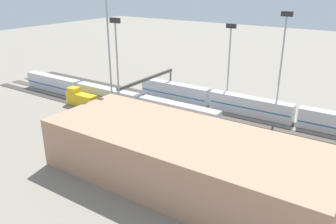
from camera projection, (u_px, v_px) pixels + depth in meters
name	position (u px, v px, depth m)	size (l,w,h in m)	color
ground_plane	(188.00, 116.00, 93.15)	(400.00, 400.00, 0.00)	gray
track_bed_0	(205.00, 106.00, 100.89)	(140.00, 2.80, 0.12)	#3D3833
track_bed_1	(197.00, 111.00, 97.01)	(140.00, 2.80, 0.12)	#4C443D
track_bed_2	(188.00, 116.00, 93.13)	(140.00, 2.80, 0.12)	#3D3833
track_bed_3	(178.00, 122.00, 89.25)	(140.00, 2.80, 0.12)	#4C443D
track_bed_4	(167.00, 129.00, 85.37)	(140.00, 2.80, 0.12)	#3D3833
train_on_track_3	(108.00, 96.00, 100.90)	(71.40, 3.06, 5.00)	silver
train_on_track_0	(250.00, 106.00, 92.99)	(71.40, 3.06, 5.00)	silver
train_on_track_4	(81.00, 99.00, 100.35)	(10.00, 3.00, 5.00)	gold
light_mast_0	(229.00, 54.00, 95.69)	(2.80, 0.70, 23.47)	#9EA0A5
light_mast_1	(109.00, 44.00, 82.62)	(2.80, 0.70, 32.51)	#9EA0A5
light_mast_2	(282.00, 53.00, 86.37)	(2.80, 0.70, 27.43)	#9EA0A5
light_mast_3	(117.00, 58.00, 83.06)	(2.80, 0.70, 26.31)	#9EA0A5
signal_gantry	(147.00, 82.00, 97.57)	(0.70, 25.00, 8.80)	#4C4742
maintenance_shed	(183.00, 158.00, 61.40)	(51.62, 19.58, 9.65)	tan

